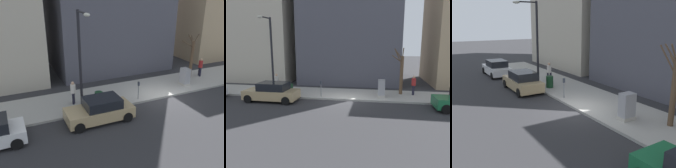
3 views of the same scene
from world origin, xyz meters
The scene contains 10 objects.
ground_plane centered at (0.00, 0.00, 0.00)m, with size 120.00×120.00×0.00m, color #2B2B2D.
sidewalk centered at (2.00, 0.00, 0.07)m, with size 4.00×36.00×0.15m, color #9E9B93.
parked_car_tan centered at (-1.06, 5.66, 0.74)m, with size 1.95×4.21×1.52m.
parking_meter centered at (0.45, 2.04, 0.98)m, with size 0.14×0.10×1.35m.
utility_box centered at (1.30, -2.91, 0.85)m, with size 0.83×0.61×1.43m.
streetlamp centered at (0.28, 6.31, 4.02)m, with size 1.97×0.32×6.50m.
bare_tree centered at (2.59, -4.57, 1.99)m, with size 1.18×0.97×4.03m.
trash_bin centered at (0.90, 4.97, 0.60)m, with size 0.56×0.56×0.90m, color #14381E.
pedestrian_midblock centered at (2.48, -5.65, 1.09)m, with size 0.39×0.36×1.66m.
pedestrian_far_corner centered at (1.69, 6.57, 1.09)m, with size 0.38×0.36×1.66m.
Camera 1 is at (-13.92, 10.73, 7.93)m, focal length 40.00 mm.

